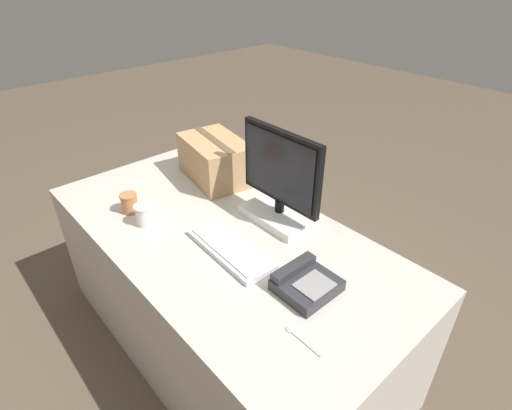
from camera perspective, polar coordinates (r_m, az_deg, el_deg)
ground_plane at (r=2.30m, az=-4.11°, el=-18.76°), size 12.00×12.00×0.00m
office_desk at (r=2.03m, az=-4.52°, el=-12.23°), size 1.80×0.90×0.74m
monitor at (r=1.79m, az=3.46°, el=2.71°), size 0.45×0.22×0.44m
keyboard at (r=1.67m, az=-3.76°, el=-6.22°), size 0.44×0.18×0.03m
desk_phone at (r=1.50m, az=7.08°, el=-10.99°), size 0.20×0.21×0.08m
paper_cup_left at (r=1.99m, az=-17.64°, el=0.27°), size 0.08×0.08×0.10m
paper_cup_right at (r=1.88m, az=-15.63°, el=-1.34°), size 0.09×0.09×0.10m
spoon at (r=1.37m, az=6.05°, el=-18.28°), size 0.15×0.02×0.00m
cardboard_box at (r=2.18m, az=-5.84°, el=6.48°), size 0.45×0.33×0.23m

